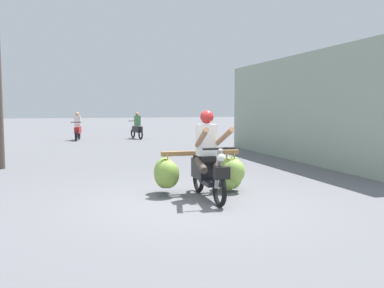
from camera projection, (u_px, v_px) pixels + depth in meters
ground_plane at (196, 203)px, 6.98m from camera, size 120.00×120.00×0.00m
motorbike_main_loaded at (208, 169)px, 7.66m from camera, size 1.83×1.85×1.58m
motorbike_distant_ahead_left at (137, 128)px, 21.28m from camera, size 0.59×1.60×1.40m
motorbike_distant_ahead_right at (78, 129)px, 20.41m from camera, size 0.52×1.61×1.40m
shopfront_building at (355, 108)px, 13.17m from camera, size 4.59×9.18×3.21m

